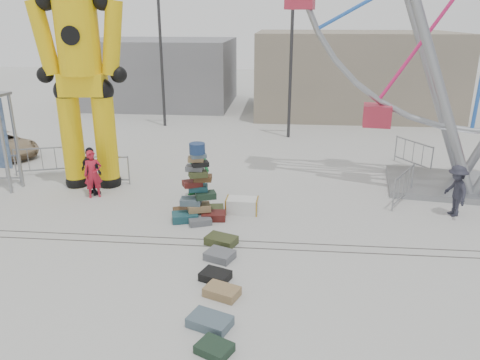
# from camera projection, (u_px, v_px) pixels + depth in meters

# --- Properties ---
(ground) EXTENTS (90.00, 90.00, 0.00)m
(ground) POSITION_uv_depth(u_px,v_px,m) (175.00, 256.00, 12.23)
(ground) COLOR #9E9E99
(ground) RESTS_ON ground
(track_line_near) EXTENTS (40.00, 0.04, 0.01)m
(track_line_near) POSITION_uv_depth(u_px,v_px,m) (180.00, 245.00, 12.79)
(track_line_near) COLOR #47443F
(track_line_near) RESTS_ON ground
(track_line_far) EXTENTS (40.00, 0.04, 0.01)m
(track_line_far) POSITION_uv_depth(u_px,v_px,m) (183.00, 238.00, 13.16)
(track_line_far) COLOR #47443F
(track_line_far) RESTS_ON ground
(building_right) EXTENTS (12.00, 8.00, 5.00)m
(building_right) POSITION_uv_depth(u_px,v_px,m) (353.00, 73.00, 29.55)
(building_right) COLOR gray
(building_right) RESTS_ON ground
(building_left) EXTENTS (10.00, 8.00, 4.40)m
(building_left) POSITION_uv_depth(u_px,v_px,m) (160.00, 72.00, 32.68)
(building_left) COLOR gray
(building_left) RESTS_ON ground
(lamp_post_right) EXTENTS (1.41, 0.25, 8.00)m
(lamp_post_right) POSITION_uv_depth(u_px,v_px,m) (293.00, 47.00, 22.67)
(lamp_post_right) COLOR #2D2D30
(lamp_post_right) RESTS_ON ground
(lamp_post_left) EXTENTS (1.41, 0.25, 8.00)m
(lamp_post_left) POSITION_uv_depth(u_px,v_px,m) (162.00, 44.00, 25.17)
(lamp_post_left) COLOR #2D2D30
(lamp_post_left) RESTS_ON ground
(suitcase_tower) EXTENTS (1.75, 1.54, 2.40)m
(suitcase_tower) POSITION_uv_depth(u_px,v_px,m) (198.00, 198.00, 14.31)
(suitcase_tower) COLOR #1C4B54
(suitcase_tower) RESTS_ON ground
(crash_test_dummy) EXTENTS (3.22, 1.41, 8.08)m
(crash_test_dummy) POSITION_uv_depth(u_px,v_px,m) (81.00, 68.00, 15.87)
(crash_test_dummy) COLOR black
(crash_test_dummy) RESTS_ON ground
(steamer_trunk) EXTENTS (1.04, 0.62, 0.47)m
(steamer_trunk) POSITION_uv_depth(u_px,v_px,m) (242.00, 206.00, 14.83)
(steamer_trunk) COLOR silver
(steamer_trunk) RESTS_ON ground
(row_case_0) EXTENTS (0.97, 0.81, 0.23)m
(row_case_0) POSITION_uv_depth(u_px,v_px,m) (221.00, 240.00, 12.81)
(row_case_0) COLOR #3C4321
(row_case_0) RESTS_ON ground
(row_case_1) EXTENTS (0.86, 0.79, 0.21)m
(row_case_1) POSITION_uv_depth(u_px,v_px,m) (220.00, 255.00, 12.03)
(row_case_1) COLOR slate
(row_case_1) RESTS_ON ground
(row_case_2) EXTENTS (0.81, 0.72, 0.20)m
(row_case_2) POSITION_uv_depth(u_px,v_px,m) (215.00, 276.00, 11.09)
(row_case_2) COLOR black
(row_case_2) RESTS_ON ground
(row_case_3) EXTENTS (0.89, 0.75, 0.21)m
(row_case_3) POSITION_uv_depth(u_px,v_px,m) (222.00, 292.00, 10.45)
(row_case_3) COLOR #9A7A4E
(row_case_3) RESTS_ON ground
(row_case_4) EXTENTS (1.00, 0.83, 0.21)m
(row_case_4) POSITION_uv_depth(u_px,v_px,m) (210.00, 322.00, 9.43)
(row_case_4) COLOR slate
(row_case_4) RESTS_ON ground
(row_case_5) EXTENTS (0.79, 0.73, 0.18)m
(row_case_5) POSITION_uv_depth(u_px,v_px,m) (214.00, 348.00, 8.69)
(row_case_5) COLOR #1C3222
(row_case_5) RESTS_ON ground
(barricade_dummy_b) EXTENTS (1.93, 0.72, 1.10)m
(barricade_dummy_b) POSITION_uv_depth(u_px,v_px,m) (42.00, 161.00, 18.35)
(barricade_dummy_b) COLOR gray
(barricade_dummy_b) RESTS_ON ground
(barricade_dummy_c) EXTENTS (2.00, 0.24, 1.10)m
(barricade_dummy_c) POSITION_uv_depth(u_px,v_px,m) (102.00, 170.00, 17.24)
(barricade_dummy_c) COLOR gray
(barricade_dummy_c) RESTS_ON ground
(barricade_wheel_front) EXTENTS (1.08, 1.78, 1.10)m
(barricade_wheel_front) POSITION_uv_depth(u_px,v_px,m) (403.00, 186.00, 15.60)
(barricade_wheel_front) COLOR gray
(barricade_wheel_front) RESTS_ON ground
(barricade_wheel_back) EXTENTS (1.11, 1.77, 1.10)m
(barricade_wheel_back) POSITION_uv_depth(u_px,v_px,m) (413.00, 154.00, 19.26)
(barricade_wheel_back) COLOR gray
(barricade_wheel_back) RESTS_ON ground
(pedestrian_red) EXTENTS (0.72, 0.62, 1.65)m
(pedestrian_red) POSITION_uv_depth(u_px,v_px,m) (93.00, 174.00, 15.94)
(pedestrian_red) COLOR #B0192D
(pedestrian_red) RESTS_ON ground
(pedestrian_green) EXTENTS (1.13, 1.04, 1.86)m
(pedestrian_green) POSITION_uv_depth(u_px,v_px,m) (198.00, 172.00, 15.82)
(pedestrian_green) COLOR #196630
(pedestrian_green) RESTS_ON ground
(pedestrian_black) EXTENTS (1.07, 0.87, 1.71)m
(pedestrian_black) POSITION_uv_depth(u_px,v_px,m) (92.00, 171.00, 16.14)
(pedestrian_black) COLOR black
(pedestrian_black) RESTS_ON ground
(pedestrian_grey) EXTENTS (0.79, 1.15, 1.63)m
(pedestrian_grey) POSITION_uv_depth(u_px,v_px,m) (456.00, 191.00, 14.45)
(pedestrian_grey) COLOR #23242F
(pedestrian_grey) RESTS_ON ground
(parked_suv) EXTENTS (4.25, 3.38, 1.07)m
(parked_suv) POSITION_uv_depth(u_px,v_px,m) (1.00, 144.00, 20.78)
(parked_suv) COLOR tan
(parked_suv) RESTS_ON ground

